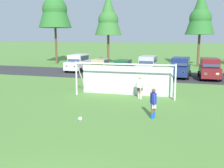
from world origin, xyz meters
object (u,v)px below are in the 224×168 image
Objects in this scene: parked_car_slot_far_left at (78,63)px; parked_car_slot_center at (148,65)px; parked_car_slot_center_left at (122,67)px; parked_car_slot_left at (100,66)px; soccer_goal at (126,78)px; player_defender_far at (140,87)px; soccer_ball at (80,119)px; player_striker_near at (153,103)px; parked_car_slot_right at (210,68)px; parked_car_slot_center_right at (180,67)px.

parked_car_slot_far_left is 1.00× the size of parked_car_slot_center.
parked_car_slot_far_left is 1.08× the size of parked_car_slot_center_left.
parked_car_slot_far_left is at bearing 166.93° from parked_car_slot_left.
soccer_goal is 1.63× the size of parked_car_slot_far_left.
soccer_goal is 1.53m from player_defender_far.
soccer_ball is 4.01m from player_striker_near.
parked_car_slot_center_left is (-2.27, 17.59, 0.77)m from soccer_ball.
soccer_goal is 12.17m from parked_car_slot_right.
player_striker_near is at bearing 24.01° from soccer_ball.
soccer_goal reaches higher than soccer_ball.
parked_car_slot_center_left is 0.93× the size of parked_car_slot_center.
soccer_ball is at bearing -96.71° from soccer_goal.
parked_car_slot_center is at bearing 158.94° from parked_car_slot_center_right.
parked_car_slot_far_left is at bearing 129.25° from player_defender_far.
player_striker_near is at bearing -92.72° from parked_car_slot_center_right.
parked_car_slot_far_left reaches higher than parked_car_slot_center_left.
player_defender_far is 16.70m from parked_car_slot_far_left.
parked_car_slot_right is (6.81, -1.77, 0.00)m from parked_car_slot_center.
parked_car_slot_far_left is (-10.57, 12.93, 0.29)m from player_defender_far.
parked_car_slot_center_right is at bearing 75.89° from soccer_ball.
parked_car_slot_center_right is at bearing -7.16° from parked_car_slot_far_left.
parked_car_slot_left is 0.90× the size of parked_car_slot_right.
parked_car_slot_right is at bearing -14.54° from parked_car_slot_center.
soccer_ball is at bearing -82.66° from parked_car_slot_center_left.
parked_car_slot_center_left is 0.91× the size of parked_car_slot_center_right.
parked_car_slot_left is (-6.09, 11.42, -0.42)m from soccer_goal.
parked_car_slot_left is 0.91× the size of parked_car_slot_center.
player_defender_far is at bearing -69.66° from parked_car_slot_center_left.
soccer_goal is 5.88m from player_striker_near.
parked_car_slot_center reaches higher than parked_car_slot_center_left.
parked_car_slot_center and parked_car_slot_center_right have the same top height.
player_defender_far is at bearing 109.71° from player_striker_near.
parked_car_slot_center_left is at bearing 110.17° from player_striker_near.
parked_car_slot_right is at bearing 66.60° from soccer_ball.
soccer_goal is 1.59× the size of parked_car_slot_center_right.
player_defender_far is at bearing -83.37° from parked_car_slot_center.
parked_car_slot_center and parked_car_slot_right have the same top height.
parked_car_slot_center is at bearing 165.46° from parked_car_slot_right.
soccer_goal reaches higher than parked_car_slot_center_left.
soccer_goal is 1.78× the size of parked_car_slot_left.
player_striker_near is 17.03m from parked_car_slot_center_left.
parked_car_slot_center is at bearing -0.98° from parked_car_slot_far_left.
parked_car_slot_left is at bearing 118.25° from player_striker_near.
soccer_ball is 18.80m from parked_car_slot_center.
parked_car_slot_right is (7.36, 17.00, 1.00)m from soccer_ball.
player_defender_far is 11.55m from parked_car_slot_center_right.
parked_car_slot_center_left is 0.91× the size of parked_car_slot_right.
player_defender_far is 0.35× the size of parked_car_slot_center_right.
player_defender_far is 0.36× the size of parked_car_slot_center.
soccer_ball is 18.55m from parked_car_slot_right.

